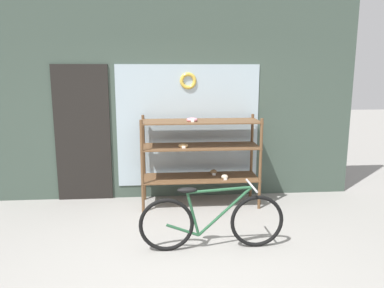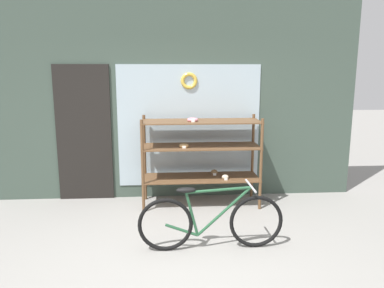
# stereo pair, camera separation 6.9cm
# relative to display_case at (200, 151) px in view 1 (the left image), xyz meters

# --- Properties ---
(ground_plane) EXTENTS (30.00, 30.00, 0.00)m
(ground_plane) POSITION_rel_display_case_xyz_m (-0.35, -1.88, -0.83)
(ground_plane) COLOR gray
(storefront_facade) EXTENTS (5.69, 0.13, 3.74)m
(storefront_facade) POSITION_rel_display_case_xyz_m (-0.38, 0.43, 0.99)
(storefront_facade) COLOR #3D4C42
(storefront_facade) RESTS_ON ground_plane
(display_case) EXTENTS (1.74, 0.58, 1.34)m
(display_case) POSITION_rel_display_case_xyz_m (0.00, 0.00, 0.00)
(display_case) COLOR brown
(display_case) RESTS_ON ground_plane
(bicycle) EXTENTS (1.66, 0.46, 0.75)m
(bicycle) POSITION_rel_display_case_xyz_m (-0.02, -1.47, -0.50)
(bicycle) COLOR black
(bicycle) RESTS_ON ground_plane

